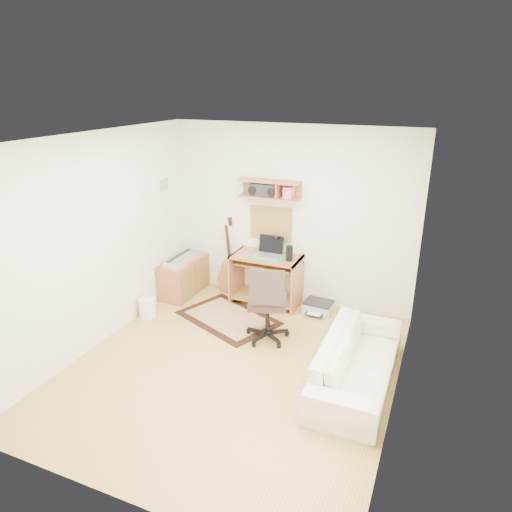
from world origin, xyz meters
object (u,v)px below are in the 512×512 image
at_px(cabinet, 184,277).
at_px(printer, 319,306).
at_px(desk, 266,280).
at_px(sofa, 358,354).
at_px(task_chair, 268,302).

xyz_separation_m(cabinet, printer, (2.12, 0.19, -0.19)).
height_order(desk, sofa, desk).
distance_m(cabinet, sofa, 3.23).
distance_m(desk, task_chair, 1.06).
bearing_deg(task_chair, printer, 49.39).
relative_size(cabinet, sofa, 0.48).
xyz_separation_m(task_chair, cabinet, (-1.71, 0.79, -0.25)).
height_order(desk, task_chair, task_chair).
bearing_deg(sofa, task_chair, 68.44).
relative_size(task_chair, sofa, 0.56).
bearing_deg(sofa, cabinet, 66.53).
bearing_deg(desk, cabinet, -172.39).
height_order(cabinet, printer, cabinet).
bearing_deg(cabinet, desk, 7.61).
relative_size(desk, printer, 2.47).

